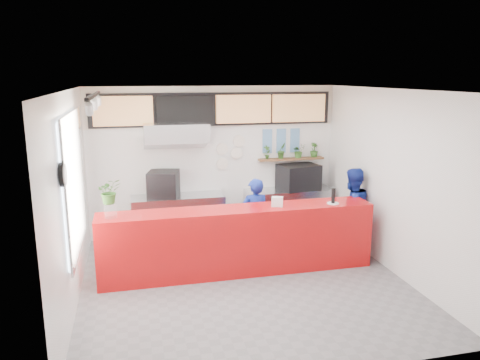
{
  "coord_description": "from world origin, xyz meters",
  "views": [
    {
      "loc": [
        -1.65,
        -6.69,
        3.21
      ],
      "look_at": [
        0.1,
        0.7,
        1.5
      ],
      "focal_mm": 35.0,
      "sensor_mm": 36.0,
      "label": 1
    }
  ],
  "objects_px": {
    "service_counter": "(238,240)",
    "espresso_machine": "(298,177)",
    "staff_center": "(255,218)",
    "pepper_mill": "(333,196)",
    "panini_oven": "(164,184)",
    "staff_right": "(351,210)"
  },
  "relations": [
    {
      "from": "panini_oven",
      "to": "pepper_mill",
      "type": "xyz_separation_m",
      "value": [
        2.67,
        -1.9,
        0.09
      ]
    },
    {
      "from": "panini_oven",
      "to": "espresso_machine",
      "type": "height_order",
      "value": "espresso_machine"
    },
    {
      "from": "service_counter",
      "to": "staff_center",
      "type": "xyz_separation_m",
      "value": [
        0.43,
        0.58,
        0.17
      ]
    },
    {
      "from": "panini_oven",
      "to": "espresso_machine",
      "type": "distance_m",
      "value": 2.76
    },
    {
      "from": "service_counter",
      "to": "staff_right",
      "type": "xyz_separation_m",
      "value": [
        2.24,
        0.46,
        0.23
      ]
    },
    {
      "from": "service_counter",
      "to": "staff_center",
      "type": "height_order",
      "value": "staff_center"
    },
    {
      "from": "espresso_machine",
      "to": "staff_right",
      "type": "height_order",
      "value": "staff_right"
    },
    {
      "from": "pepper_mill",
      "to": "panini_oven",
      "type": "bearing_deg",
      "value": 144.59
    },
    {
      "from": "service_counter",
      "to": "espresso_machine",
      "type": "xyz_separation_m",
      "value": [
        1.7,
        1.8,
        0.6
      ]
    },
    {
      "from": "espresso_machine",
      "to": "staff_center",
      "type": "distance_m",
      "value": 1.81
    },
    {
      "from": "staff_center",
      "to": "service_counter",
      "type": "bearing_deg",
      "value": 49.12
    },
    {
      "from": "panini_oven",
      "to": "espresso_machine",
      "type": "bearing_deg",
      "value": 14.55
    },
    {
      "from": "service_counter",
      "to": "panini_oven",
      "type": "relative_size",
      "value": 8.05
    },
    {
      "from": "panini_oven",
      "to": "staff_right",
      "type": "xyz_separation_m",
      "value": [
        3.3,
        -1.34,
        -0.37
      ]
    },
    {
      "from": "panini_oven",
      "to": "espresso_machine",
      "type": "xyz_separation_m",
      "value": [
        2.76,
        0.0,
        0.0
      ]
    },
    {
      "from": "staff_center",
      "to": "pepper_mill",
      "type": "bearing_deg",
      "value": 146.06
    },
    {
      "from": "service_counter",
      "to": "panini_oven",
      "type": "height_order",
      "value": "panini_oven"
    },
    {
      "from": "service_counter",
      "to": "staff_right",
      "type": "bearing_deg",
      "value": 11.62
    },
    {
      "from": "service_counter",
      "to": "espresso_machine",
      "type": "distance_m",
      "value": 2.55
    },
    {
      "from": "staff_right",
      "to": "pepper_mill",
      "type": "distance_m",
      "value": 0.96
    },
    {
      "from": "espresso_machine",
      "to": "staff_center",
      "type": "bearing_deg",
      "value": -148.79
    },
    {
      "from": "service_counter",
      "to": "panini_oven",
      "type": "bearing_deg",
      "value": 120.54
    }
  ]
}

